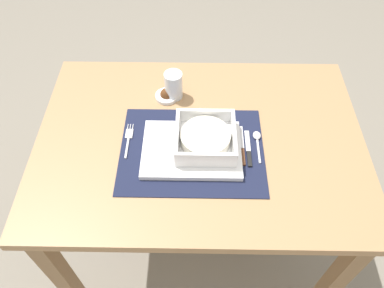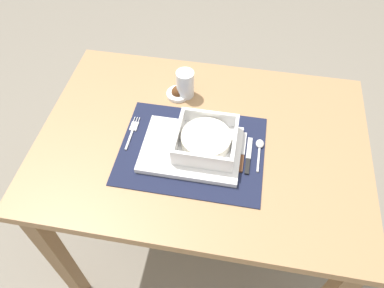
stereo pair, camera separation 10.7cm
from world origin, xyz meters
The scene contains 11 objects.
ground_plane centered at (0.00, 0.00, 0.00)m, with size 6.00×6.00×0.00m, color gray.
dining_table centered at (0.00, 0.00, 0.63)m, with size 0.99×0.70×0.74m.
placemat centered at (-0.02, -0.05, 0.75)m, with size 0.42×0.32×0.00m, color #191E38.
serving_plate centered at (-0.02, -0.05, 0.76)m, with size 0.29×0.21×0.02m, color white.
porridge_bowl centered at (0.01, -0.04, 0.79)m, with size 0.17×0.17×0.06m.
fork centered at (-0.22, -0.01, 0.75)m, with size 0.02×0.13×0.00m.
spoon centered at (0.17, -0.01, 0.75)m, with size 0.02×0.12×0.01m.
butter_knife centered at (0.14, -0.05, 0.75)m, with size 0.01×0.13×0.01m.
bread_knife centered at (0.12, -0.04, 0.75)m, with size 0.01×0.14×0.01m.
drinking_glass centered at (-0.09, 0.18, 0.79)m, with size 0.06×0.06×0.09m.
condiment_saucer centered at (-0.11, 0.17, 0.76)m, with size 0.07×0.07×0.04m.
Camera 2 is at (0.09, -0.71, 1.62)m, focal length 34.87 mm.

